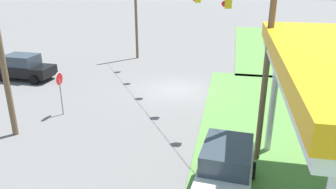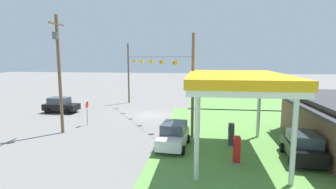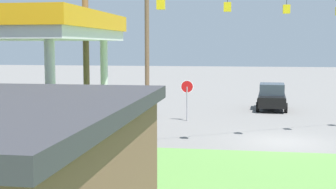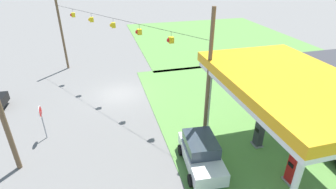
% 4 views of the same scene
% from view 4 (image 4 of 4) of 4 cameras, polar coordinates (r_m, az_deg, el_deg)
% --- Properties ---
extents(ground_plane, '(160.00, 160.00, 0.00)m').
position_cam_4_polar(ground_plane, '(24.29, -10.40, 0.06)').
color(ground_plane, slate).
extents(grass_verge_opposite_corner, '(24.00, 24.00, 0.04)m').
position_cam_4_polar(grass_verge_opposite_corner, '(42.80, 9.57, 12.28)').
color(grass_verge_opposite_corner, '#5B8E42').
rests_on(grass_verge_opposite_corner, ground).
extents(gas_station_canopy, '(9.97, 6.43, 5.67)m').
position_cam_4_polar(gas_station_canopy, '(14.98, 24.94, 1.72)').
color(gas_station_canopy, silver).
rests_on(gas_station_canopy, ground).
extents(fuel_pump_near, '(0.71, 0.56, 1.77)m').
position_cam_4_polar(fuel_pump_near, '(18.16, 19.13, -8.32)').
color(fuel_pump_near, gray).
rests_on(fuel_pump_near, ground).
extents(fuel_pump_far, '(0.71, 0.56, 1.77)m').
position_cam_4_polar(fuel_pump_far, '(16.21, 25.45, -14.65)').
color(fuel_pump_far, gray).
rests_on(fuel_pump_far, ground).
extents(car_at_pumps_front, '(4.31, 2.38, 1.89)m').
position_cam_4_polar(car_at_pumps_front, '(15.72, 7.19, -12.55)').
color(car_at_pumps_front, white).
rests_on(car_at_pumps_front, ground).
extents(stop_sign_roadside, '(0.80, 0.08, 2.50)m').
position_cam_4_polar(stop_sign_roadside, '(19.26, -25.88, -4.10)').
color(stop_sign_roadside, '#99999E').
rests_on(stop_sign_roadside, ground).
extents(signal_span_gantry, '(16.21, 10.24, 8.73)m').
position_cam_4_polar(signal_span_gantry, '(22.51, -11.48, 11.03)').
color(signal_span_gantry, brown).
rests_on(signal_span_gantry, ground).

